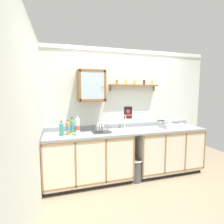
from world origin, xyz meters
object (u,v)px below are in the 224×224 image
object	(u,v)px
bottle_juice_amber_1	(68,128)
bottle_soda_green_2	(72,126)
trash_bin	(136,170)
hot_plate_stove	(172,125)
dish_rack	(101,130)
bottle_detergent_teal_3	(61,129)
warning_sign	(128,113)
saucepan	(167,121)
bottle_water_clear_0	(78,127)
wall_cabinet	(91,86)
sink	(125,131)

from	to	relation	value
bottle_juice_amber_1	bottle_soda_green_2	world-z (taller)	bottle_soda_green_2
bottle_soda_green_2	trash_bin	world-z (taller)	bottle_soda_green_2
hot_plate_stove	dish_rack	size ratio (longest dim) A/B	1.39
bottle_soda_green_2	bottle_detergent_teal_3	size ratio (longest dim) A/B	1.10
bottle_juice_amber_1	warning_sign	distance (m)	1.25
saucepan	trash_bin	distance (m)	1.17
hot_plate_stove	bottle_soda_green_2	world-z (taller)	bottle_soda_green_2
bottle_water_clear_0	warning_sign	size ratio (longest dim) A/B	1.36
bottle_water_clear_0	dish_rack	world-z (taller)	bottle_water_clear_0
bottle_soda_green_2	dish_rack	size ratio (longest dim) A/B	0.87
saucepan	dish_rack	world-z (taller)	dish_rack
bottle_juice_amber_1	hot_plate_stove	bearing A→B (deg)	1.69
wall_cabinet	warning_sign	xyz separation A→B (m)	(0.77, 0.14, -0.53)
bottle_juice_amber_1	warning_sign	world-z (taller)	warning_sign
sink	bottle_soda_green_2	bearing A→B (deg)	176.33
bottle_juice_amber_1	bottle_detergent_teal_3	world-z (taller)	bottle_juice_amber_1
bottle_detergent_teal_3	bottle_soda_green_2	bearing A→B (deg)	37.19
hot_plate_stove	wall_cabinet	world-z (taller)	wall_cabinet
bottle_detergent_teal_3	dish_rack	distance (m)	0.68
sink	bottle_detergent_teal_3	bearing A→B (deg)	-176.17
dish_rack	hot_plate_stove	bearing A→B (deg)	1.46
bottle_detergent_teal_3	bottle_juice_amber_1	bearing A→B (deg)	7.03
sink	hot_plate_stove	size ratio (longest dim) A/B	1.23
sink	dish_rack	size ratio (longest dim) A/B	1.70
bottle_detergent_teal_3	trash_bin	bearing A→B (deg)	-5.93
bottle_juice_amber_1	trash_bin	xyz separation A→B (m)	(1.18, -0.15, -0.82)
sink	bottle_detergent_teal_3	world-z (taller)	sink
bottle_detergent_teal_3	bottle_water_clear_0	bearing A→B (deg)	-13.51
wall_cabinet	sink	bearing A→B (deg)	-10.02
hot_plate_stove	warning_sign	world-z (taller)	warning_sign
bottle_juice_amber_1	bottle_detergent_teal_3	bearing A→B (deg)	-172.97
bottle_water_clear_0	dish_rack	size ratio (longest dim) A/B	1.04
bottle_detergent_teal_3	wall_cabinet	world-z (taller)	wall_cabinet
wall_cabinet	warning_sign	distance (m)	0.94
hot_plate_stove	warning_sign	size ratio (longest dim) A/B	1.81
hot_plate_stove	sink	bearing A→B (deg)	179.88
bottle_water_clear_0	bottle_juice_amber_1	distance (m)	0.17
sink	bottle_soda_green_2	size ratio (longest dim) A/B	1.95
sink	bottle_juice_amber_1	bearing A→B (deg)	-176.51
bottle_detergent_teal_3	trash_bin	xyz separation A→B (m)	(1.29, -0.13, -0.82)
bottle_soda_green_2	warning_sign	distance (m)	1.16
sink	bottle_water_clear_0	size ratio (longest dim) A/B	1.64
hot_plate_stove	wall_cabinet	xyz separation A→B (m)	(-1.64, 0.11, 0.79)
saucepan	warning_sign	distance (m)	0.81
bottle_soda_green_2	dish_rack	bearing A→B (deg)	-11.75
saucepan	dish_rack	bearing A→B (deg)	-177.51
bottle_detergent_teal_3	dish_rack	xyz separation A→B (m)	(0.67, 0.04, -0.07)
bottle_water_clear_0	dish_rack	bearing A→B (deg)	13.25
bottle_water_clear_0	dish_rack	distance (m)	0.44
bottle_soda_green_2	warning_sign	xyz separation A→B (m)	(1.13, 0.19, 0.18)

